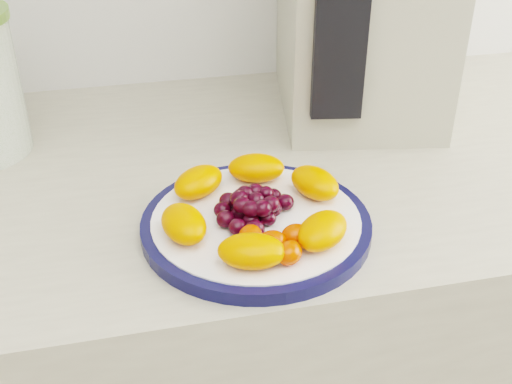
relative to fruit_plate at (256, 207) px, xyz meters
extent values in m
cylinder|color=#0C0F37|center=(0.00, 0.00, -0.02)|extent=(0.25, 0.25, 0.01)
cylinder|color=white|center=(0.00, 0.00, -0.02)|extent=(0.23, 0.23, 0.02)
cube|color=black|center=(0.14, 0.16, 0.16)|extent=(0.07, 0.03, 0.28)
ellipsoid|color=#FE6200|center=(0.08, 0.03, 0.00)|extent=(0.07, 0.08, 0.03)
ellipsoid|color=#FE6200|center=(0.02, 0.08, 0.00)|extent=(0.08, 0.06, 0.03)
ellipsoid|color=#FE6200|center=(-0.05, 0.07, 0.00)|extent=(0.08, 0.08, 0.03)
ellipsoid|color=#FE6200|center=(-0.08, -0.01, 0.00)|extent=(0.06, 0.08, 0.03)
ellipsoid|color=#FE6200|center=(-0.02, -0.08, 0.00)|extent=(0.08, 0.06, 0.03)
ellipsoid|color=#FE6200|center=(0.06, -0.06, 0.00)|extent=(0.08, 0.08, 0.03)
ellipsoid|color=black|center=(0.00, 0.00, -0.01)|extent=(0.02, 0.02, 0.02)
ellipsoid|color=black|center=(0.02, 0.00, -0.01)|extent=(0.02, 0.02, 0.02)
ellipsoid|color=black|center=(0.01, 0.02, -0.01)|extent=(0.02, 0.02, 0.02)
ellipsoid|color=black|center=(-0.01, 0.02, -0.01)|extent=(0.02, 0.02, 0.02)
ellipsoid|color=black|center=(-0.02, 0.00, -0.01)|extent=(0.02, 0.02, 0.02)
ellipsoid|color=black|center=(-0.01, -0.01, -0.01)|extent=(0.02, 0.02, 0.02)
ellipsoid|color=black|center=(0.01, -0.01, -0.01)|extent=(0.02, 0.02, 0.02)
ellipsoid|color=black|center=(0.04, 0.01, -0.01)|extent=(0.02, 0.02, 0.02)
ellipsoid|color=black|center=(0.03, 0.03, -0.01)|extent=(0.02, 0.02, 0.02)
ellipsoid|color=black|center=(0.01, 0.04, -0.01)|extent=(0.02, 0.02, 0.02)
ellipsoid|color=black|center=(-0.01, 0.04, -0.01)|extent=(0.02, 0.02, 0.02)
ellipsoid|color=black|center=(-0.02, 0.03, -0.01)|extent=(0.02, 0.02, 0.02)
ellipsoid|color=black|center=(-0.03, 0.01, -0.01)|extent=(0.02, 0.02, 0.02)
ellipsoid|color=black|center=(-0.03, -0.01, -0.01)|extent=(0.02, 0.02, 0.02)
ellipsoid|color=black|center=(-0.02, -0.02, -0.01)|extent=(0.02, 0.02, 0.02)
ellipsoid|color=black|center=(-0.01, -0.03, -0.01)|extent=(0.02, 0.02, 0.02)
ellipsoid|color=black|center=(0.00, 0.00, 0.01)|extent=(0.02, 0.02, 0.02)
ellipsoid|color=black|center=(0.01, 0.01, 0.01)|extent=(0.02, 0.02, 0.02)
ellipsoid|color=black|center=(0.00, 0.02, 0.01)|extent=(0.02, 0.02, 0.02)
ellipsoid|color=black|center=(-0.01, 0.02, 0.01)|extent=(0.02, 0.02, 0.02)
ellipsoid|color=black|center=(-0.02, 0.01, 0.01)|extent=(0.02, 0.02, 0.02)
ellipsoid|color=black|center=(-0.02, 0.00, 0.01)|extent=(0.02, 0.02, 0.02)
ellipsoid|color=black|center=(-0.01, -0.01, 0.01)|extent=(0.02, 0.02, 0.02)
ellipsoid|color=black|center=(0.00, -0.01, 0.01)|extent=(0.02, 0.02, 0.02)
ellipsoid|color=black|center=(0.01, -0.01, 0.01)|extent=(0.02, 0.02, 0.02)
ellipsoid|color=#EC2E00|center=(0.00, -0.06, 0.00)|extent=(0.03, 0.03, 0.02)
ellipsoid|color=#EC2E00|center=(0.03, -0.05, 0.00)|extent=(0.04, 0.03, 0.02)
ellipsoid|color=#EC2E00|center=(0.02, -0.08, 0.00)|extent=(0.04, 0.04, 0.02)
ellipsoid|color=#EC2E00|center=(-0.02, -0.05, 0.00)|extent=(0.03, 0.04, 0.02)
camera|label=1|loc=(-0.13, -0.57, 0.38)|focal=45.00mm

